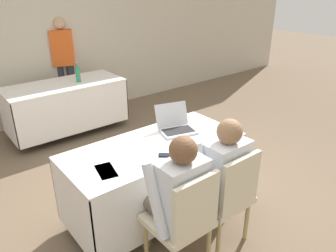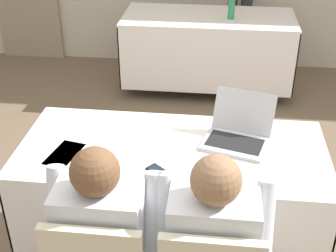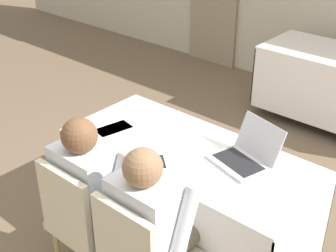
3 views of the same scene
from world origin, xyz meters
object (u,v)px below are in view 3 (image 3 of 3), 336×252
object	(u,v)px
cell_phone	(159,162)
person_white_shirt	(155,225)
chair_near_left	(85,220)
person_checkered_shirt	(96,190)
laptop	(245,156)

from	to	relation	value
cell_phone	person_white_shirt	distance (m)	0.45
chair_near_left	person_checkered_shirt	distance (m)	0.19
laptop	person_white_shirt	size ratio (longest dim) A/B	0.35
chair_near_left	person_checkered_shirt	xyz separation A→B (m)	(0.00, 0.10, 0.16)
person_checkered_shirt	person_white_shirt	size ratio (longest dim) A/B	1.00
chair_near_left	person_white_shirt	xyz separation A→B (m)	(0.47, 0.10, 0.16)
cell_phone	chair_near_left	world-z (taller)	chair_near_left
cell_phone	person_checkered_shirt	bearing A→B (deg)	-168.91
cell_phone	person_checkered_shirt	distance (m)	0.41
cell_phone	person_white_shirt	world-z (taller)	person_white_shirt
laptop	cell_phone	bearing A→B (deg)	-123.33
chair_near_left	person_white_shirt	size ratio (longest dim) A/B	0.77
person_checkered_shirt	person_white_shirt	world-z (taller)	same
laptop	person_checkered_shirt	size ratio (longest dim) A/B	0.35
cell_phone	person_checkered_shirt	size ratio (longest dim) A/B	0.12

